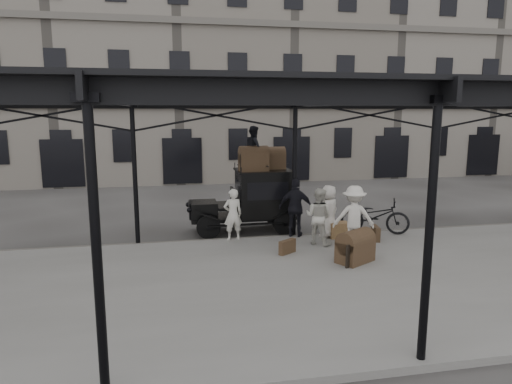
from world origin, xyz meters
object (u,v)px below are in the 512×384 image
Objects in this scene: porter_official at (296,208)px; bicycle at (375,216)px; taxi at (254,198)px; porter_left at (233,214)px; steamer_trunk_platform at (355,249)px; steamer_trunk_roof_near at (253,160)px.

porter_official is 0.85× the size of bicycle.
taxi is 1.82m from porter_official.
porter_left is 4.07m from steamer_trunk_platform.
steamer_trunk_platform is (-1.83, -2.68, -0.22)m from bicycle.
porter_official is at bearing 171.42° from porter_left.
taxi is 2.22× the size of porter_left.
porter_official is 1.97× the size of steamer_trunk_roof_near.
taxi is at bearing 84.03° from steamer_trunk_platform.
steamer_trunk_roof_near is (-0.08, -0.25, 1.33)m from taxi.
porter_official reaches higher than steamer_trunk_platform.
bicycle is at bearing -22.18° from taxi.
porter_official is 2.97m from steamer_trunk_platform.
porter_official is (1.09, -1.45, -0.10)m from taxi.
porter_left is at bearing 105.73° from steamer_trunk_platform.
porter_official is at bearing -48.32° from steamer_trunk_roof_near.
porter_left reaches higher than bicycle.
steamer_trunk_platform is (2.94, -2.77, -0.45)m from porter_left.
taxi is 4.71m from steamer_trunk_platform.
steamer_trunk_roof_near is (-1.17, 1.21, 1.43)m from porter_official.
steamer_trunk_roof_near reaches higher than porter_official.
porter_official reaches higher than bicycle.
bicycle is (3.80, -1.55, -0.47)m from taxi.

